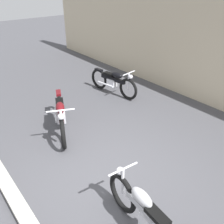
{
  "coord_description": "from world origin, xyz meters",
  "views": [
    {
      "loc": [
        2.81,
        -2.14,
        3.45
      ],
      "look_at": [
        -1.24,
        1.11,
        0.55
      ],
      "focal_mm": 39.72,
      "sensor_mm": 36.0,
      "label": 1
    }
  ],
  "objects": [
    {
      "name": "ground_plane",
      "position": [
        0.0,
        0.0,
        0.0
      ],
      "size": [
        40.0,
        40.0,
        0.0
      ],
      "primitive_type": "plane",
      "color": "#47474C"
    },
    {
      "name": "curb_strip",
      "position": [
        0.0,
        -1.58,
        0.06
      ],
      "size": [
        18.0,
        0.24,
        0.12
      ],
      "primitive_type": "cube",
      "color": "#B7B2A8",
      "rests_on": "ground_plane"
    },
    {
      "name": "motorcycle_maroon",
      "position": [
        -2.04,
        0.16,
        0.46
      ],
      "size": [
        1.97,
        1.08,
        0.96
      ],
      "rotation": [
        0.0,
        0.0,
        -0.45
      ],
      "color": "black",
      "rests_on": "ground_plane"
    },
    {
      "name": "motorcycle_silver",
      "position": [
        1.29,
        -0.27,
        0.42
      ],
      "size": [
        1.93,
        0.54,
        0.87
      ],
      "rotation": [
        0.0,
        0.0,
        3.05
      ],
      "color": "black",
      "rests_on": "ground_plane"
    },
    {
      "name": "motorcycle_black",
      "position": [
        -2.96,
        2.54,
        0.42
      ],
      "size": [
        1.96,
        0.59,
        0.88
      ],
      "rotation": [
        0.0,
        0.0,
        0.15
      ],
      "color": "black",
      "rests_on": "ground_plane"
    }
  ]
}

